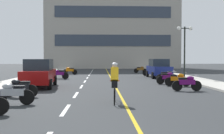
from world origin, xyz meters
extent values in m
plane|color=#2D3033|center=(0.00, 21.00, 0.00)|extent=(140.00, 140.00, 0.00)
cube|color=#B7B2A8|center=(-7.20, 24.00, 0.06)|extent=(2.40, 72.00, 0.12)
cube|color=#B7B2A8|center=(7.20, 24.00, 0.06)|extent=(2.40, 72.00, 0.12)
cube|color=silver|center=(-2.00, 6.00, 0.00)|extent=(0.14, 2.20, 0.01)
cube|color=silver|center=(-2.00, 10.00, 0.00)|extent=(0.14, 2.20, 0.01)
cube|color=silver|center=(-2.00, 14.00, 0.00)|extent=(0.14, 2.20, 0.01)
cube|color=silver|center=(-2.00, 18.00, 0.00)|extent=(0.14, 2.20, 0.01)
cube|color=silver|center=(-2.00, 22.00, 0.00)|extent=(0.14, 2.20, 0.01)
cube|color=silver|center=(-2.00, 26.00, 0.00)|extent=(0.14, 2.20, 0.01)
cube|color=silver|center=(-2.00, 30.00, 0.00)|extent=(0.14, 2.20, 0.01)
cube|color=silver|center=(-2.00, 34.00, 0.00)|extent=(0.14, 2.20, 0.01)
cube|color=silver|center=(-2.00, 38.00, 0.00)|extent=(0.14, 2.20, 0.01)
cube|color=silver|center=(-2.00, 42.00, 0.00)|extent=(0.14, 2.20, 0.01)
cube|color=silver|center=(-2.00, 46.00, 0.00)|extent=(0.14, 2.20, 0.01)
cube|color=gold|center=(0.25, 24.00, 0.00)|extent=(0.12, 66.00, 0.01)
cube|color=#9E998E|center=(1.59, 48.77, 8.61)|extent=(25.14, 7.53, 17.23)
cube|color=#2D3847|center=(1.59, 44.95, 5.17)|extent=(21.12, 0.10, 2.07)
cube|color=#2D3847|center=(1.59, 44.95, 10.34)|extent=(21.12, 0.10, 2.07)
cylinder|color=black|center=(7.02, 20.72, 2.46)|extent=(0.14, 0.14, 4.67)
cylinder|color=black|center=(7.02, 20.72, 4.64)|extent=(1.10, 0.08, 0.08)
sphere|color=white|center=(6.47, 20.72, 4.64)|extent=(0.36, 0.36, 0.36)
sphere|color=white|center=(7.57, 20.72, 4.64)|extent=(0.36, 0.36, 0.36)
cylinder|color=black|center=(-5.62, 15.01, 0.32)|extent=(0.26, 0.65, 0.64)
cylinder|color=black|center=(-3.93, 15.12, 0.32)|extent=(0.26, 0.65, 0.64)
cylinder|color=black|center=(-5.44, 12.22, 0.32)|extent=(0.26, 0.65, 0.64)
cylinder|color=black|center=(-3.74, 12.33, 0.32)|extent=(0.26, 0.65, 0.64)
cube|color=maroon|center=(-4.68, 13.67, 0.72)|extent=(1.97, 4.30, 0.80)
cube|color=#1E2833|center=(-4.68, 13.67, 1.47)|extent=(1.70, 2.30, 0.70)
cylinder|color=black|center=(4.03, 23.27, 0.32)|extent=(0.22, 0.64, 0.64)
cylinder|color=black|center=(5.73, 23.29, 0.32)|extent=(0.22, 0.64, 0.64)
cylinder|color=black|center=(4.05, 20.47, 0.32)|extent=(0.22, 0.64, 0.64)
cylinder|color=black|center=(5.75, 20.49, 0.32)|extent=(0.22, 0.64, 0.64)
cube|color=navy|center=(4.89, 21.88, 0.72)|extent=(1.73, 4.21, 0.80)
cube|color=#1E2833|center=(4.89, 21.88, 1.47)|extent=(1.57, 2.21, 0.70)
cylinder|color=black|center=(-4.02, 5.14, 0.30)|extent=(0.61, 0.15, 0.60)
cylinder|color=black|center=(-3.69, 7.15, 0.30)|extent=(0.60, 0.11, 0.60)
cube|color=#B2B2B7|center=(-4.24, 7.14, 0.52)|extent=(0.91, 0.30, 0.28)
ellipsoid|color=#B2B2B7|center=(-4.44, 7.13, 0.74)|extent=(0.44, 0.25, 0.22)
cube|color=black|center=(-3.99, 7.14, 0.72)|extent=(0.44, 0.25, 0.10)
cylinder|color=black|center=(-5.14, 9.29, 0.30)|extent=(0.60, 0.13, 0.60)
cylinder|color=black|center=(-4.04, 9.23, 0.30)|extent=(0.60, 0.13, 0.60)
cube|color=black|center=(-4.59, 9.26, 0.52)|extent=(0.91, 0.33, 0.28)
ellipsoid|color=black|center=(-4.79, 9.28, 0.74)|extent=(0.45, 0.26, 0.22)
cube|color=black|center=(-4.34, 9.25, 0.72)|extent=(0.45, 0.26, 0.10)
cylinder|color=silver|center=(-5.14, 9.29, 0.90)|extent=(0.06, 0.60, 0.03)
cylinder|color=black|center=(4.72, 11.32, 0.30)|extent=(0.60, 0.12, 0.60)
cylinder|color=black|center=(3.63, 11.35, 0.30)|extent=(0.60, 0.12, 0.60)
cube|color=#590C59|center=(4.17, 11.34, 0.52)|extent=(0.91, 0.30, 0.28)
ellipsoid|color=#590C59|center=(4.37, 11.33, 0.74)|extent=(0.45, 0.25, 0.22)
cube|color=black|center=(3.92, 11.34, 0.72)|extent=(0.45, 0.25, 0.10)
cylinder|color=silver|center=(4.72, 11.32, 0.90)|extent=(0.05, 0.60, 0.03)
cylinder|color=black|center=(4.93, 13.78, 0.30)|extent=(0.61, 0.23, 0.60)
cylinder|color=black|center=(3.86, 14.02, 0.30)|extent=(0.61, 0.23, 0.60)
cube|color=orange|center=(4.40, 13.90, 0.52)|extent=(0.94, 0.47, 0.28)
ellipsoid|color=orange|center=(4.59, 13.86, 0.74)|extent=(0.48, 0.33, 0.22)
cube|color=black|center=(4.15, 13.95, 0.72)|extent=(0.48, 0.33, 0.10)
cylinder|color=silver|center=(4.93, 13.78, 0.90)|extent=(0.16, 0.59, 0.03)
cylinder|color=black|center=(4.65, 15.63, 0.30)|extent=(0.61, 0.23, 0.60)
cylinder|color=black|center=(3.58, 15.38, 0.30)|extent=(0.61, 0.23, 0.60)
cube|color=#590C59|center=(4.11, 15.50, 0.52)|extent=(0.94, 0.47, 0.28)
ellipsoid|color=#590C59|center=(4.31, 15.55, 0.74)|extent=(0.48, 0.33, 0.22)
cube|color=black|center=(3.87, 15.45, 0.72)|extent=(0.48, 0.33, 0.10)
cylinder|color=silver|center=(4.65, 15.63, 0.90)|extent=(0.16, 0.59, 0.03)
cylinder|color=black|center=(5.15, 17.55, 0.30)|extent=(0.60, 0.13, 0.60)
cylinder|color=black|center=(4.06, 17.61, 0.30)|extent=(0.60, 0.13, 0.60)
cube|color=black|center=(4.61, 17.58, 0.52)|extent=(0.91, 0.33, 0.28)
ellipsoid|color=black|center=(4.80, 17.57, 0.74)|extent=(0.45, 0.26, 0.22)
cube|color=black|center=(4.36, 17.59, 0.72)|extent=(0.45, 0.26, 0.10)
cylinder|color=silver|center=(5.15, 17.55, 0.90)|extent=(0.06, 0.60, 0.03)
cylinder|color=black|center=(-4.98, 20.50, 0.30)|extent=(0.61, 0.16, 0.60)
cylinder|color=black|center=(-3.89, 20.39, 0.30)|extent=(0.61, 0.16, 0.60)
cube|color=#590C59|center=(-4.44, 20.44, 0.52)|extent=(0.92, 0.37, 0.28)
ellipsoid|color=#590C59|center=(-4.63, 20.46, 0.74)|extent=(0.46, 0.28, 0.22)
cube|color=black|center=(-4.19, 20.42, 0.72)|extent=(0.46, 0.28, 0.10)
cylinder|color=silver|center=(-4.98, 20.50, 0.90)|extent=(0.09, 0.60, 0.03)
cylinder|color=black|center=(-5.22, 21.86, 0.30)|extent=(0.60, 0.10, 0.60)
cylinder|color=black|center=(-4.12, 21.86, 0.30)|extent=(0.60, 0.10, 0.60)
cube|color=#0C4C19|center=(-4.67, 21.86, 0.52)|extent=(0.90, 0.28, 0.28)
ellipsoid|color=#0C4C19|center=(-4.87, 21.86, 0.74)|extent=(0.44, 0.24, 0.22)
cube|color=black|center=(-4.42, 21.86, 0.72)|extent=(0.44, 0.24, 0.10)
cylinder|color=silver|center=(-5.22, 21.86, 0.90)|extent=(0.03, 0.60, 0.03)
cylinder|color=black|center=(5.14, 24.53, 0.30)|extent=(0.60, 0.27, 0.60)
cylinder|color=black|center=(4.09, 24.85, 0.30)|extent=(0.60, 0.27, 0.60)
cube|color=orange|center=(4.62, 24.69, 0.52)|extent=(0.94, 0.53, 0.28)
ellipsoid|color=orange|center=(4.81, 24.63, 0.74)|extent=(0.49, 0.36, 0.22)
cube|color=black|center=(4.38, 24.76, 0.72)|extent=(0.49, 0.36, 0.10)
cylinder|color=silver|center=(5.14, 24.53, 0.90)|extent=(0.20, 0.58, 0.03)
cylinder|color=black|center=(-4.84, 27.42, 0.30)|extent=(0.60, 0.11, 0.60)
cylinder|color=black|center=(-3.74, 27.40, 0.30)|extent=(0.60, 0.11, 0.60)
cube|color=orange|center=(-4.29, 27.41, 0.52)|extent=(0.90, 0.30, 0.28)
ellipsoid|color=orange|center=(-4.49, 27.41, 0.74)|extent=(0.44, 0.25, 0.22)
cube|color=black|center=(-4.04, 27.40, 0.72)|extent=(0.44, 0.25, 0.10)
cylinder|color=silver|center=(-4.84, 27.42, 0.90)|extent=(0.04, 0.60, 0.03)
cylinder|color=black|center=(4.92, 30.16, 0.30)|extent=(0.61, 0.20, 0.60)
cylinder|color=black|center=(3.83, 30.35, 0.30)|extent=(0.61, 0.20, 0.60)
cube|color=brown|center=(4.37, 30.26, 0.52)|extent=(0.93, 0.43, 0.28)
ellipsoid|color=brown|center=(4.57, 30.22, 0.74)|extent=(0.47, 0.31, 0.22)
cube|color=black|center=(4.13, 30.30, 0.72)|extent=(0.47, 0.31, 0.10)
cylinder|color=silver|center=(4.92, 30.16, 0.90)|extent=(0.13, 0.60, 0.03)
torus|color=black|center=(-0.11, 7.99, 0.34)|extent=(0.09, 0.72, 0.72)
torus|color=black|center=(-0.19, 6.94, 0.34)|extent=(0.09, 0.72, 0.72)
cylinder|color=red|center=(-0.15, 7.44, 0.64)|extent=(0.11, 0.95, 0.04)
cube|color=black|center=(-0.16, 7.29, 0.86)|extent=(0.11, 0.21, 0.06)
cylinder|color=red|center=(-0.12, 7.89, 0.89)|extent=(0.42, 0.06, 0.03)
cube|color=black|center=(-0.16, 7.34, 0.79)|extent=(0.27, 0.38, 0.28)
cube|color=yellow|center=(-0.15, 7.49, 1.19)|extent=(0.35, 0.48, 0.61)
sphere|color=beige|center=(-0.14, 7.62, 1.54)|extent=(0.20, 0.20, 0.20)
ellipsoid|color=white|center=(-0.14, 7.62, 1.61)|extent=(0.24, 0.26, 0.16)
camera|label=1|loc=(-0.74, -3.64, 1.85)|focal=42.85mm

